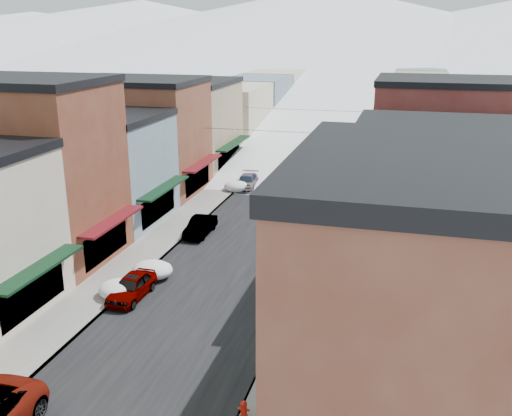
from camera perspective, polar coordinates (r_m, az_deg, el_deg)
The scene contains 34 objects.
road at distance 74.18m, azimuth 6.22°, elevation 5.49°, with size 10.00×160.00×0.01m, color black.
sidewalk_left at distance 75.42m, azimuth 1.24°, elevation 5.84°, with size 3.20×160.00×0.15m, color gray.
sidewalk_right at distance 73.48m, azimuth 11.33°, elevation 5.18°, with size 3.20×160.00×0.15m, color gray.
curb_left at distance 75.07m, azimuth 2.40°, elevation 5.78°, with size 0.10×160.00×0.15m, color slate.
curb_right at distance 73.59m, azimuth 10.12°, elevation 5.27°, with size 0.10×160.00×0.15m, color slate.
bldg_l_brick_near at distance 41.59m, azimuth -21.85°, elevation 3.47°, with size 12.30×8.20×12.50m.
bldg_l_grayblue at distance 48.59m, azimuth -15.27°, elevation 3.91°, with size 11.30×9.20×9.00m.
bldg_l_brick_far at distance 56.59m, azimuth -11.72°, elevation 7.09°, with size 13.30×9.20×11.00m.
bldg_l_tan at distance 65.25m, azimuth -6.98°, elevation 8.26°, with size 11.30×11.20×10.00m.
bldg_r_brick_near at distance 17.62m, azimuth 22.41°, elevation -15.75°, with size 12.30×9.20×12.50m.
bldg_r_green at distance 26.15m, azimuth 18.71°, elevation -7.75°, with size 11.30×9.20×9.50m.
bldg_r_blue at distance 34.36m, azimuth 18.05°, elevation -0.67°, with size 11.30×9.20×10.50m.
bldg_r_cream at distance 43.23m, azimuth 18.15°, elevation 1.97°, with size 12.30×9.20×9.00m.
bldg_r_brick_far at distance 51.74m, azimuth 18.43°, elevation 5.86°, with size 13.30×9.20×11.50m.
bldg_r_tan at distance 61.69m, azimuth 16.99°, elevation 6.84°, with size 11.30×11.20×9.50m.
distant_blocks at distance 96.02m, azimuth 8.51°, elevation 10.60°, with size 34.00×55.00×8.00m.
mountain_ridge at distance 290.47m, azimuth 9.43°, elevation 17.25°, with size 670.00×340.00×34.00m.
overhead_cables at distance 60.92m, azimuth 4.54°, elevation 8.80°, with size 16.40×15.04×0.04m.
car_silver_sedan at distance 35.21m, azimuth -12.34°, elevation -7.69°, with size 1.71×4.26×1.45m, color #919499.
car_dark_hatch at distance 44.68m, azimuth -5.60°, elevation -1.83°, with size 1.48×4.25×1.40m, color black.
car_silver_wagon at distance 57.36m, azimuth -0.93°, elevation 2.65°, with size 1.91×4.70×1.36m, color #909398.
car_green_sedan at distance 39.30m, azimuth 2.97°, elevation -4.61°, with size 1.41×4.06×1.34m, color black.
car_gray_suv at distance 40.16m, azimuth 3.26°, elevation -4.10°, with size 1.60×3.98×1.36m, color #969A9E.
car_black_sedan at distance 53.36m, azimuth 6.98°, elevation 1.52°, with size 2.30×5.65×1.64m, color black.
car_lane_silver at distance 71.20m, azimuth 4.64°, elevation 5.71°, with size 2.00×4.98×1.70m, color #9FA1A7.
car_lane_white at distance 82.23m, azimuth 8.37°, elevation 7.19°, with size 2.76×5.98×1.66m, color silver.
fire_hydrant at distance 24.84m, azimuth -1.23°, elevation -19.58°, with size 0.49×0.37×0.83m.
trash_can at distance 42.78m, azimuth 6.64°, elevation -2.93°, with size 0.51×0.51×0.86m.
streetlamp_near at distance 44.48m, azimuth 6.99°, elevation 1.19°, with size 0.38×0.38×4.58m.
streetlamp_far at distance 55.65m, azimuth 8.83°, elevation 4.05°, with size 0.33×0.33×3.95m.
planter_far at distance 27.93m, azimuth 4.47°, elevation -15.13°, with size 0.35×0.35×0.62m, color #30632D.
snow_pile_near at distance 35.42m, azimuth -13.28°, elevation -7.92°, with size 2.69×2.86×1.14m.
snow_pile_mid at distance 37.72m, azimuth -10.22°, elevation -6.09°, with size 2.67×2.84×1.13m.
snow_pile_far at distance 56.25m, azimuth -1.89°, elevation 2.17°, with size 2.54×2.76×1.07m.
Camera 1 is at (10.94, -11.69, 15.58)m, focal length 40.00 mm.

